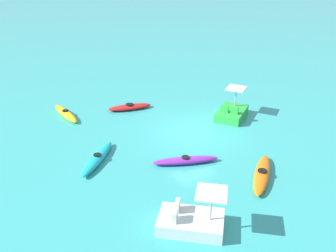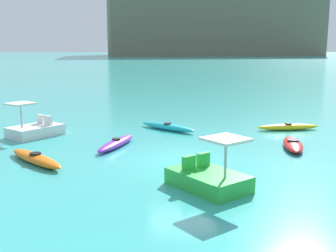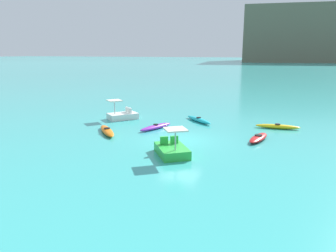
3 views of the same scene
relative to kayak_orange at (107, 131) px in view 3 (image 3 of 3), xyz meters
The scene contains 9 objects.
ground_plane 5.45m from the kayak_orange, ahead, with size 600.00×600.00×0.00m, color #38ADA8.
headland_cliff 186.52m from the kayak_orange, 80.22° to the left, with size 92.56×50.23×28.78m, color #6B6651.
kayak_orange is the anchor object (origin of this frame).
kayak_yellow 12.60m from the kayak_orange, 26.41° to the left, with size 3.25×0.84×0.37m.
kayak_cyan 7.80m from the kayak_orange, 49.00° to the left, with size 2.94×2.82×0.37m.
kayak_red 10.38m from the kayak_orange, ahead, with size 1.33×2.87×0.37m.
kayak_purple 3.62m from the kayak_orange, 39.92° to the left, with size 1.68×3.18×0.37m.
pedal_boat_white 4.83m from the kayak_orange, 105.29° to the left, with size 2.70×2.80×1.68m.
pedal_boat_green 6.72m from the kayak_orange, 27.08° to the right, with size 2.61×2.83×1.68m.
Camera 3 is at (6.23, -19.15, 5.63)m, focal length 34.03 mm.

